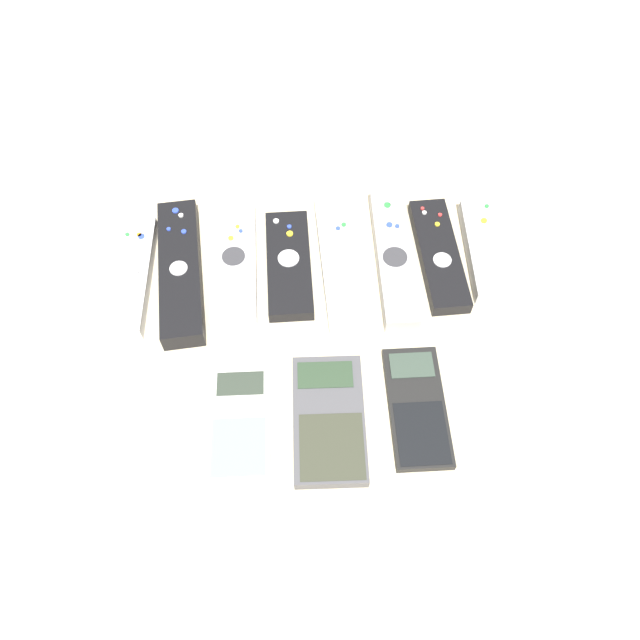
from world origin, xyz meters
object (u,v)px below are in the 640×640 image
(remote_3, at_px, (289,264))
(remote_7, at_px, (488,250))
(remote_2, at_px, (234,264))
(remote_1, at_px, (181,271))
(remote_4, at_px, (344,261))
(remote_6, at_px, (439,255))
(calculator_2, at_px, (417,407))
(remote_0, at_px, (132,276))
(remote_5, at_px, (393,257))
(calculator_1, at_px, (330,419))
(calculator_0, at_px, (240,423))

(remote_3, xyz_separation_m, remote_7, (0.27, 0.00, 0.00))
(remote_2, bearing_deg, remote_1, -171.42)
(remote_4, bearing_deg, remote_6, -0.51)
(remote_1, distance_m, calculator_2, 0.35)
(remote_0, distance_m, remote_2, 0.13)
(remote_6, bearing_deg, remote_1, 179.45)
(remote_1, bearing_deg, remote_0, 176.68)
(remote_5, relative_size, remote_7, 1.36)
(remote_3, distance_m, calculator_1, 0.22)
(remote_2, relative_size, calculator_1, 1.22)
(remote_3, relative_size, calculator_1, 1.07)
(remote_7, bearing_deg, remote_4, -175.86)
(remote_4, bearing_deg, remote_3, 178.34)
(remote_5, bearing_deg, calculator_0, -131.72)
(calculator_2, bearing_deg, remote_7, 60.07)
(calculator_1, bearing_deg, remote_0, 140.39)
(remote_6, distance_m, calculator_2, 0.22)
(remote_1, bearing_deg, calculator_2, -41.17)
(calculator_0, relative_size, calculator_2, 0.91)
(remote_0, bearing_deg, calculator_2, -28.78)
(remote_2, relative_size, remote_7, 1.18)
(remote_7, distance_m, calculator_1, 0.32)
(remote_0, height_order, calculator_0, remote_0)
(remote_7, xyz_separation_m, calculator_2, (-0.13, -0.22, -0.00))
(remote_4, height_order, remote_7, remote_7)
(remote_7, xyz_separation_m, calculator_1, (-0.23, -0.22, -0.00))
(calculator_0, height_order, calculator_1, calculator_1)
(remote_5, bearing_deg, remote_2, 179.85)
(calculator_0, bearing_deg, remote_1, 111.06)
(remote_1, height_order, calculator_0, remote_1)
(calculator_1, relative_size, calculator_2, 1.04)
(remote_6, height_order, calculator_0, remote_6)
(remote_1, distance_m, calculator_0, 0.23)
(remote_1, xyz_separation_m, calculator_1, (0.18, -0.22, -0.01))
(remote_5, distance_m, calculator_2, 0.21)
(calculator_1, bearing_deg, remote_1, 131.53)
(remote_3, bearing_deg, calculator_0, -106.47)
(remote_4, bearing_deg, remote_5, -0.38)
(remote_2, distance_m, calculator_0, 0.22)
(remote_2, distance_m, remote_4, 0.14)
(remote_5, distance_m, calculator_1, 0.24)
(remote_5, height_order, calculator_1, remote_5)
(calculator_0, bearing_deg, remote_7, 35.35)
(remote_2, bearing_deg, remote_4, -2.01)
(calculator_0, height_order, calculator_2, calculator_0)
(remote_5, relative_size, calculator_1, 1.40)
(remote_1, bearing_deg, remote_3, -2.71)
(remote_6, relative_size, calculator_1, 1.14)
(calculator_0, bearing_deg, remote_4, 59.24)
(remote_7, bearing_deg, calculator_0, -143.41)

